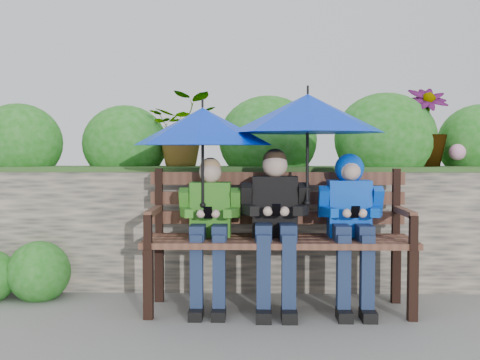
{
  "coord_description": "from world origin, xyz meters",
  "views": [
    {
      "loc": [
        0.1,
        -4.3,
        1.18
      ],
      "look_at": [
        0.0,
        0.1,
        0.95
      ],
      "focal_mm": 45.0,
      "sensor_mm": 36.0,
      "label": 1
    }
  ],
  "objects_px": {
    "park_bench": "(278,229)",
    "umbrella_left": "(203,126)",
    "boy_left": "(210,222)",
    "boy_right": "(351,215)",
    "boy_middle": "(275,219)",
    "umbrella_right": "(308,113)"
  },
  "relations": [
    {
      "from": "boy_left",
      "to": "boy_middle",
      "type": "bearing_deg",
      "value": -0.81
    },
    {
      "from": "boy_left",
      "to": "boy_middle",
      "type": "relative_size",
      "value": 0.95
    },
    {
      "from": "boy_left",
      "to": "boy_right",
      "type": "xyz_separation_m",
      "value": [
        1.03,
        0.01,
        0.05
      ]
    },
    {
      "from": "umbrella_left",
      "to": "boy_left",
      "type": "bearing_deg",
      "value": -11.27
    },
    {
      "from": "park_bench",
      "to": "boy_middle",
      "type": "distance_m",
      "value": 0.13
    },
    {
      "from": "boy_right",
      "to": "umbrella_right",
      "type": "xyz_separation_m",
      "value": [
        -0.32,
        -0.03,
        0.73
      ]
    },
    {
      "from": "umbrella_left",
      "to": "umbrella_right",
      "type": "height_order",
      "value": "umbrella_right"
    },
    {
      "from": "boy_middle",
      "to": "boy_right",
      "type": "distance_m",
      "value": 0.55
    },
    {
      "from": "boy_left",
      "to": "umbrella_left",
      "type": "distance_m",
      "value": 0.7
    },
    {
      "from": "boy_left",
      "to": "umbrella_right",
      "type": "bearing_deg",
      "value": -2.04
    },
    {
      "from": "park_bench",
      "to": "umbrella_right",
      "type": "height_order",
      "value": "umbrella_right"
    },
    {
      "from": "park_bench",
      "to": "boy_right",
      "type": "distance_m",
      "value": 0.54
    },
    {
      "from": "boy_middle",
      "to": "boy_right",
      "type": "relative_size",
      "value": 1.03
    },
    {
      "from": "park_bench",
      "to": "umbrella_right",
      "type": "relative_size",
      "value": 1.75
    },
    {
      "from": "park_bench",
      "to": "umbrella_left",
      "type": "distance_m",
      "value": 0.94
    },
    {
      "from": "park_bench",
      "to": "umbrella_right",
      "type": "xyz_separation_m",
      "value": [
        0.2,
        -0.11,
        0.85
      ]
    },
    {
      "from": "boy_left",
      "to": "umbrella_left",
      "type": "height_order",
      "value": "umbrella_left"
    },
    {
      "from": "boy_left",
      "to": "umbrella_left",
      "type": "relative_size",
      "value": 1.11
    },
    {
      "from": "umbrella_right",
      "to": "boy_middle",
      "type": "bearing_deg",
      "value": 175.4
    },
    {
      "from": "park_bench",
      "to": "umbrella_left",
      "type": "bearing_deg",
      "value": -172.01
    },
    {
      "from": "boy_middle",
      "to": "umbrella_left",
      "type": "relative_size",
      "value": 1.17
    },
    {
      "from": "boy_right",
      "to": "umbrella_left",
      "type": "bearing_deg",
      "value": 179.98
    }
  ]
}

